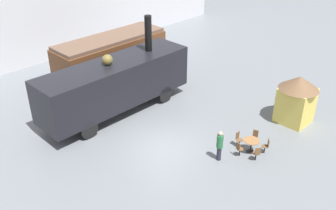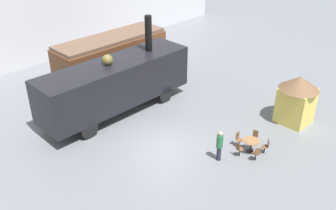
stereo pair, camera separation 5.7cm
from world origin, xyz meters
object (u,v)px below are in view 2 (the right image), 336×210
Objects in this scene: cafe_table_near at (251,143)px; ticket_kiosk at (297,97)px; passenger_coach_wooden at (112,55)px; cafe_chair_0 at (255,137)px; visitor_person at (220,145)px; steam_locomotive at (116,82)px.

ticket_kiosk reaches higher than cafe_table_near.
cafe_table_near is (-0.25, -12.24, -1.47)m from passenger_coach_wooden.
passenger_coach_wooden reaches higher than cafe_table_near.
ticket_kiosk is at bearing -70.92° from passenger_coach_wooden.
cafe_chair_0 is (0.76, 0.26, -0.08)m from cafe_table_near.
visitor_person is at bearing -99.88° from passenger_coach_wooden.
passenger_coach_wooden is 12.09m from cafe_chair_0.
passenger_coach_wooden is 13.00m from ticket_kiosk.
cafe_table_near is 0.29× the size of ticket_kiosk.
visitor_person is (-1.74, 0.79, 0.35)m from cafe_table_near.
ticket_kiosk reaches higher than visitor_person.
cafe_chair_0 is (0.50, -11.98, -1.55)m from passenger_coach_wooden.
visitor_person is 6.34m from ticket_kiosk.
passenger_coach_wooden is at bearing 109.08° from ticket_kiosk.
cafe_table_near is 1.94m from visitor_person.
visitor_person is at bearing -31.03° from cafe_chair_0.
cafe_table_near is (2.27, -8.48, -1.47)m from steam_locomotive.
ticket_kiosk is (6.77, -8.52, -0.39)m from steam_locomotive.
visitor_person reaches higher than cafe_chair_0.
cafe_chair_0 is at bearing 19.06° from cafe_table_near.
cafe_table_near is 4.63m from ticket_kiosk.
passenger_coach_wooden is 4.53m from steam_locomotive.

